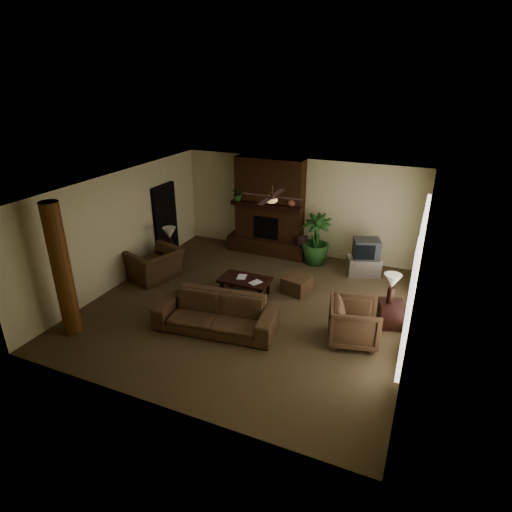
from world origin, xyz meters
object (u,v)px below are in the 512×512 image
at_px(ottoman, 297,284).
at_px(log_column, 62,271).
at_px(coffee_table, 245,281).
at_px(lamp_right, 392,283).
at_px(tv_stand, 363,266).
at_px(armchair_left, 154,259).
at_px(side_table_right, 391,314).
at_px(floor_plant, 315,250).
at_px(side_table_left, 170,260).
at_px(lamp_left, 170,235).
at_px(sofa, 216,308).
at_px(armchair_right, 354,320).
at_px(floor_vase, 302,246).

bearing_deg(ottoman, log_column, -137.03).
xyz_separation_m(coffee_table, lamp_right, (3.34, -0.02, 0.63)).
bearing_deg(tv_stand, coffee_table, -159.76).
relative_size(armchair_left, side_table_right, 2.21).
relative_size(floor_plant, side_table_left, 2.57).
bearing_deg(log_column, ottoman, 42.97).
xyz_separation_m(coffee_table, tv_stand, (2.43, 2.27, -0.12)).
bearing_deg(lamp_left, sofa, -40.30).
relative_size(coffee_table, lamp_right, 1.85).
bearing_deg(side_table_right, lamp_left, 174.38).
relative_size(armchair_left, armchair_right, 1.25).
distance_m(log_column, lamp_right, 6.63).
distance_m(log_column, floor_plant, 6.56).
height_order(floor_vase, side_table_right, floor_vase).
relative_size(coffee_table, floor_vase, 1.56).
height_order(coffee_table, side_table_right, side_table_right).
bearing_deg(sofa, side_table_left, 133.77).
xyz_separation_m(ottoman, side_table_right, (2.30, -0.65, 0.08)).
height_order(sofa, lamp_left, lamp_left).
distance_m(log_column, coffee_table, 4.02).
height_order(sofa, lamp_right, lamp_right).
distance_m(side_table_right, lamp_right, 0.73).
bearing_deg(log_column, floor_vase, 58.96).
xyz_separation_m(sofa, lamp_right, (3.28, 1.56, 0.51)).
distance_m(sofa, tv_stand, 4.52).
relative_size(tv_stand, side_table_left, 1.55).
xyz_separation_m(armchair_right, floor_plant, (-1.77, 3.41, -0.09)).
relative_size(ottoman, tv_stand, 0.71).
bearing_deg(ottoman, floor_vase, 104.50).
xyz_separation_m(floor_plant, lamp_left, (-3.49, -1.94, 0.61)).
relative_size(lamp_left, lamp_right, 1.00).
height_order(armchair_right, floor_plant, armchair_right).
bearing_deg(coffee_table, floor_vase, 76.54).
height_order(armchair_left, side_table_right, armchair_left).
distance_m(coffee_table, lamp_left, 2.60).
bearing_deg(ottoman, floor_plant, 92.30).
height_order(armchair_left, tv_stand, armchair_left).
xyz_separation_m(sofa, armchair_left, (-2.60, 1.49, 0.04)).
xyz_separation_m(tv_stand, side_table_left, (-4.94, -1.74, 0.03)).
bearing_deg(floor_plant, coffee_table, -112.37).
distance_m(ottoman, lamp_left, 3.65).
bearing_deg(floor_vase, tv_stand, -8.61).
bearing_deg(log_column, armchair_left, 87.80).
bearing_deg(sofa, ottoman, 58.02).
height_order(armchair_right, tv_stand, armchair_right).
distance_m(log_column, side_table_right, 6.76).
bearing_deg(lamp_right, armchair_left, -179.28).
relative_size(log_column, armchair_left, 2.30).
distance_m(floor_vase, lamp_left, 3.70).
height_order(log_column, sofa, log_column).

